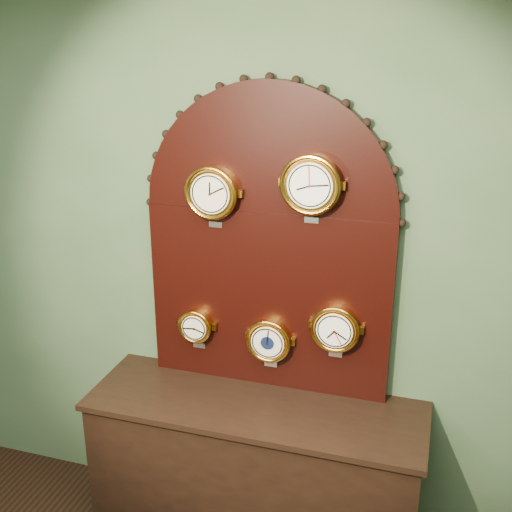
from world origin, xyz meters
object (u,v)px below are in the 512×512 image
(display_board, at_px, (269,233))
(roman_clock, at_px, (212,193))
(barometer, at_px, (269,340))
(shop_counter, at_px, (255,477))
(arabic_clock, at_px, (311,184))
(tide_clock, at_px, (336,328))
(hygrometer, at_px, (196,326))

(display_board, height_order, roman_clock, display_board)
(barometer, bearing_deg, roman_clock, -179.87)
(roman_clock, bearing_deg, shop_counter, -31.15)
(arabic_clock, bearing_deg, roman_clock, 179.95)
(shop_counter, relative_size, arabic_clock, 4.95)
(shop_counter, bearing_deg, tide_clock, 23.72)
(shop_counter, relative_size, barometer, 5.82)
(tide_clock, bearing_deg, display_board, 169.17)
(display_board, bearing_deg, arabic_clock, -17.76)
(roman_clock, relative_size, barometer, 1.11)
(arabic_clock, relative_size, barometer, 1.18)
(shop_counter, relative_size, roman_clock, 5.24)
(arabic_clock, xyz_separation_m, hygrometer, (-0.57, 0.00, -0.77))
(roman_clock, relative_size, hygrometer, 1.34)
(shop_counter, xyz_separation_m, arabic_clock, (0.21, 0.15, 1.49))
(display_board, distance_m, tide_clock, 0.55)
(roman_clock, distance_m, barometer, 0.77)
(display_board, distance_m, barometer, 0.53)
(barometer, distance_m, tide_clock, 0.34)
(shop_counter, bearing_deg, barometer, 80.34)
(display_board, xyz_separation_m, tide_clock, (0.35, -0.07, -0.41))
(shop_counter, bearing_deg, hygrometer, 156.58)
(display_board, xyz_separation_m, hygrometer, (-0.36, -0.07, -0.50))
(display_board, bearing_deg, barometer, -68.63)
(arabic_clock, distance_m, tide_clock, 0.69)
(roman_clock, relative_size, tide_clock, 1.08)
(display_board, xyz_separation_m, roman_clock, (-0.25, -0.07, 0.19))
(barometer, bearing_deg, arabic_clock, -0.33)
(tide_clock, bearing_deg, roman_clock, -179.95)
(shop_counter, xyz_separation_m, tide_clock, (0.35, 0.15, 0.81))
(arabic_clock, relative_size, tide_clock, 1.14)
(display_board, height_order, arabic_clock, display_board)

